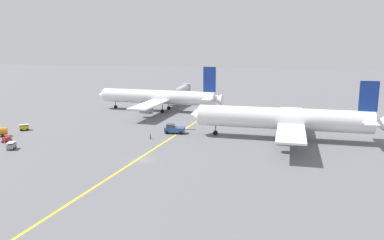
{
  "coord_description": "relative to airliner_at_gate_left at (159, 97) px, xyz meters",
  "views": [
    {
      "loc": [
        30.66,
        -75.46,
        24.87
      ],
      "look_at": [
        4.38,
        25.09,
        4.0
      ],
      "focal_mm": 36.55,
      "sensor_mm": 36.0,
      "label": 1
    }
  ],
  "objects": [
    {
      "name": "ground_plane",
      "position": [
        16.61,
        -57.75,
        -5.03
      ],
      "size": [
        600.0,
        600.0,
        0.0
      ],
      "primitive_type": "plane",
      "color": "slate"
    },
    {
      "name": "taxiway_stripe",
      "position": [
        16.11,
        -47.75,
        -5.03
      ],
      "size": [
        7.35,
        119.83,
        0.01
      ],
      "primitive_type": "cube",
      "rotation": [
        0.0,
        0.0,
        -0.06
      ],
      "color": "yellow",
      "rests_on": "ground"
    },
    {
      "name": "airliner_at_gate_left",
      "position": [
        0.0,
        0.0,
        0.0
      ],
      "size": [
        48.08,
        47.38,
        16.39
      ],
      "color": "white",
      "rests_on": "ground"
    },
    {
      "name": "airliner_being_pushed",
      "position": [
        45.35,
        -31.89,
        0.29
      ],
      "size": [
        49.25,
        45.01,
        15.64
      ],
      "color": "white",
      "rests_on": "ground"
    },
    {
      "name": "pushback_tug",
      "position": [
        15.86,
        -32.6,
        -3.8
      ],
      "size": [
        8.71,
        3.73,
        2.91
      ],
      "color": "#2D4C8C",
      "rests_on": "ground"
    },
    {
      "name": "gse_gpu_cart_small",
      "position": [
        -21.9,
        -52.86,
        -4.24
      ],
      "size": [
        1.93,
        2.34,
        1.9
      ],
      "color": "red",
      "rests_on": "ground"
    },
    {
      "name": "gse_baggage_cart_trailing",
      "position": [
        -26.75,
        -39.98,
        -4.17
      ],
      "size": [
        3.11,
        2.95,
        1.71
      ],
      "color": "gold",
      "rests_on": "ground"
    },
    {
      "name": "gse_baggage_cart_near_cluster",
      "position": [
        -16.39,
        -57.99,
        -4.17
      ],
      "size": [
        2.43,
        3.11,
        1.71
      ],
      "color": "gray",
      "rests_on": "ground"
    },
    {
      "name": "ground_crew_ramp_agent_by_cones",
      "position": [
        11.93,
        -40.65,
        -4.22
      ],
      "size": [
        0.36,
        0.5,
        1.56
      ],
      "color": "black",
      "rests_on": "ground"
    },
    {
      "name": "jet_bridge",
      "position": [
        0.49,
        29.83,
        -0.58
      ],
      "size": [
        4.27,
        19.78,
        6.23
      ],
      "color": "#B7B7BC",
      "rests_on": "ground"
    }
  ]
}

